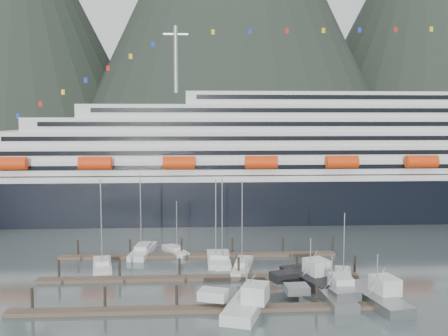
{
  "coord_description": "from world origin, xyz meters",
  "views": [
    {
      "loc": [
        -5.66,
        -73.68,
        24.03
      ],
      "look_at": [
        -0.21,
        22.0,
        15.0
      ],
      "focal_mm": 42.0,
      "sensor_mm": 36.0,
      "label": 1
    }
  ],
  "objects": [
    {
      "name": "mountains",
      "position": [
        52.48,
        588.54,
        163.4
      ],
      "size": [
        870.0,
        440.0,
        420.0
      ],
      "color": "black",
      "rests_on": "ground"
    },
    {
      "name": "ground",
      "position": [
        0.0,
        0.0,
        0.0
      ],
      "size": [
        1600.0,
        1600.0,
        0.0
      ],
      "primitive_type": "plane",
      "color": "#4C5A5A",
      "rests_on": "ground"
    },
    {
      "name": "sailboat_d",
      "position": [
        1.95,
        7.72,
        0.42
      ],
      "size": [
        4.63,
        11.28,
        14.8
      ],
      "rotation": [
        0.0,
        0.0,
        1.38
      ],
      "color": "silver",
      "rests_on": "ground"
    },
    {
      "name": "sailboat_f",
      "position": [
        -9.16,
        18.61,
        0.38
      ],
      "size": [
        5.23,
        8.07,
        9.95
      ],
      "rotation": [
        0.0,
        0.0,
        1.99
      ],
      "color": "silver",
      "rests_on": "ground"
    },
    {
      "name": "sailboat_g",
      "position": [
        -1.12,
        12.27,
        0.43
      ],
      "size": [
        2.73,
        10.55,
        14.87
      ],
      "rotation": [
        0.0,
        0.0,
        1.56
      ],
      "color": "silver",
      "rests_on": "ground"
    },
    {
      "name": "sailboat_c",
      "position": [
        -2.18,
        12.45,
        0.43
      ],
      "size": [
        2.73,
        9.85,
        14.58
      ],
      "rotation": [
        0.0,
        0.0,
        1.57
      ],
      "color": "silver",
      "rests_on": "ground"
    },
    {
      "name": "dock_mid",
      "position": [
        -4.93,
        3.05,
        0.31
      ],
      "size": [
        48.18,
        2.28,
        3.2
      ],
      "color": "#4B3B30",
      "rests_on": "ground"
    },
    {
      "name": "trawler_e",
      "position": [
        10.97,
        -0.16,
        0.94
      ],
      "size": [
        9.93,
        12.08,
        7.48
      ],
      "rotation": [
        0.0,
        0.0,
        1.92
      ],
      "color": "black",
      "rests_on": "ground"
    },
    {
      "name": "sailboat_e",
      "position": [
        -14.93,
        18.41,
        0.44
      ],
      "size": [
        4.38,
        11.49,
        15.14
      ],
      "rotation": [
        0.0,
        0.0,
        1.44
      ],
      "color": "silver",
      "rests_on": "ground"
    },
    {
      "name": "trawler_d",
      "position": [
        17.86,
        -8.58,
        0.92
      ],
      "size": [
        9.47,
        12.62,
        7.24
      ],
      "rotation": [
        0.0,
        0.0,
        1.77
      ],
      "color": "gray",
      "rests_on": "ground"
    },
    {
      "name": "trawler_b",
      "position": [
        0.64,
        -10.18,
        0.94
      ],
      "size": [
        9.87,
        12.08,
        7.48
      ],
      "rotation": [
        0.0,
        0.0,
        1.24
      ],
      "color": "silver",
      "rests_on": "ground"
    },
    {
      "name": "sailboat_h",
      "position": [
        16.65,
        2.14,
        0.39
      ],
      "size": [
        4.38,
        8.53,
        10.57
      ],
      "rotation": [
        0.0,
        0.0,
        1.31
      ],
      "color": "silver",
      "rests_on": "ground"
    },
    {
      "name": "cruise_ship",
      "position": [
        30.03,
        54.94,
        12.04
      ],
      "size": [
        210.0,
        30.4,
        50.3
      ],
      "color": "black",
      "rests_on": "ground"
    },
    {
      "name": "dock_near",
      "position": [
        -4.93,
        -9.95,
        0.31
      ],
      "size": [
        48.18,
        2.28,
        3.2
      ],
      "color": "#4B3B30",
      "rests_on": "ground"
    },
    {
      "name": "dock_far",
      "position": [
        -4.93,
        16.05,
        0.31
      ],
      "size": [
        48.18,
        2.28,
        3.2
      ],
      "color": "#4B3B30",
      "rests_on": "ground"
    },
    {
      "name": "sailboat_a",
      "position": [
        -20.48,
        9.14,
        0.45
      ],
      "size": [
        4.55,
        10.14,
        15.15
      ],
      "rotation": [
        0.0,
        0.0,
        1.75
      ],
      "color": "silver",
      "rests_on": "ground"
    },
    {
      "name": "trawler_c",
      "position": [
        12.5,
        -6.27,
        0.84
      ],
      "size": [
        9.0,
        12.76,
        6.4
      ],
      "rotation": [
        0.0,
        0.0,
        1.63
      ],
      "color": "gray",
      "rests_on": "ground"
    }
  ]
}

